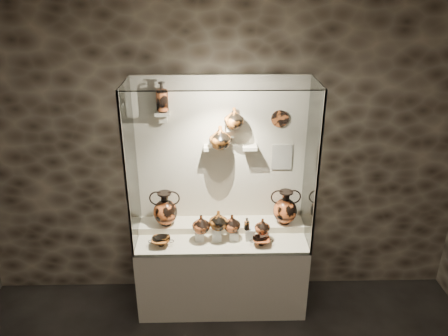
# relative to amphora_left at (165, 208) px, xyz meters

# --- Properties ---
(wall_back) EXTENTS (5.00, 0.02, 3.20)m
(wall_back) POSITION_rel_amphora_left_xyz_m (0.57, 0.18, 0.52)
(wall_back) COLOR #2B231B
(wall_back) RESTS_ON ground
(plinth) EXTENTS (1.70, 0.60, 0.80)m
(plinth) POSITION_rel_amphora_left_xyz_m (0.57, -0.14, -0.68)
(plinth) COLOR beige
(plinth) RESTS_ON floor
(front_tier) EXTENTS (1.68, 0.58, 0.03)m
(front_tier) POSITION_rel_amphora_left_xyz_m (0.57, -0.14, -0.27)
(front_tier) COLOR beige
(front_tier) RESTS_ON plinth
(rear_tier) EXTENTS (1.70, 0.25, 0.10)m
(rear_tier) POSITION_rel_amphora_left_xyz_m (0.57, 0.03, -0.23)
(rear_tier) COLOR beige
(rear_tier) RESTS_ON plinth
(back_panel) EXTENTS (1.70, 0.03, 1.60)m
(back_panel) POSITION_rel_amphora_left_xyz_m (0.57, 0.17, 0.52)
(back_panel) COLOR beige
(back_panel) RESTS_ON plinth
(glass_front) EXTENTS (1.70, 0.01, 1.60)m
(glass_front) POSITION_rel_amphora_left_xyz_m (0.57, -0.44, 0.52)
(glass_front) COLOR white
(glass_front) RESTS_ON plinth
(glass_left) EXTENTS (0.01, 0.60, 1.60)m
(glass_left) POSITION_rel_amphora_left_xyz_m (-0.28, -0.14, 0.52)
(glass_left) COLOR white
(glass_left) RESTS_ON plinth
(glass_right) EXTENTS (0.01, 0.60, 1.60)m
(glass_right) POSITION_rel_amphora_left_xyz_m (1.42, -0.14, 0.52)
(glass_right) COLOR white
(glass_right) RESTS_ON plinth
(glass_top) EXTENTS (1.70, 0.60, 0.01)m
(glass_top) POSITION_rel_amphora_left_xyz_m (0.57, -0.14, 1.31)
(glass_top) COLOR white
(glass_top) RESTS_ON back_panel
(frame_post_left) EXTENTS (0.02, 0.02, 1.60)m
(frame_post_left) POSITION_rel_amphora_left_xyz_m (-0.27, -0.43, 0.52)
(frame_post_left) COLOR gray
(frame_post_left) RESTS_ON plinth
(frame_post_right) EXTENTS (0.02, 0.02, 1.60)m
(frame_post_right) POSITION_rel_amphora_left_xyz_m (1.41, -0.43, 0.52)
(frame_post_right) COLOR gray
(frame_post_right) RESTS_ON plinth
(pedestal_a) EXTENTS (0.09, 0.09, 0.10)m
(pedestal_a) POSITION_rel_amphora_left_xyz_m (0.35, -0.19, -0.20)
(pedestal_a) COLOR silver
(pedestal_a) RESTS_ON front_tier
(pedestal_b) EXTENTS (0.09, 0.09, 0.13)m
(pedestal_b) POSITION_rel_amphora_left_xyz_m (0.52, -0.19, -0.19)
(pedestal_b) COLOR silver
(pedestal_b) RESTS_ON front_tier
(pedestal_c) EXTENTS (0.09, 0.09, 0.09)m
(pedestal_c) POSITION_rel_amphora_left_xyz_m (0.69, -0.19, -0.21)
(pedestal_c) COLOR silver
(pedestal_c) RESTS_ON front_tier
(pedestal_d) EXTENTS (0.09, 0.09, 0.12)m
(pedestal_d) POSITION_rel_amphora_left_xyz_m (0.85, -0.19, -0.19)
(pedestal_d) COLOR silver
(pedestal_d) RESTS_ON front_tier
(pedestal_e) EXTENTS (0.09, 0.09, 0.08)m
(pedestal_e) POSITION_rel_amphora_left_xyz_m (0.99, -0.19, -0.21)
(pedestal_e) COLOR silver
(pedestal_e) RESTS_ON front_tier
(bracket_ul) EXTENTS (0.14, 0.12, 0.04)m
(bracket_ul) POSITION_rel_amphora_left_xyz_m (0.02, 0.10, 0.97)
(bracket_ul) COLOR beige
(bracket_ul) RESTS_ON back_panel
(bracket_ca) EXTENTS (0.14, 0.12, 0.04)m
(bracket_ca) POSITION_rel_amphora_left_xyz_m (0.47, 0.10, 0.62)
(bracket_ca) COLOR beige
(bracket_ca) RESTS_ON back_panel
(bracket_cb) EXTENTS (0.10, 0.12, 0.04)m
(bracket_cb) POSITION_rel_amphora_left_xyz_m (0.67, 0.10, 0.82)
(bracket_cb) COLOR beige
(bracket_cb) RESTS_ON back_panel
(bracket_cc) EXTENTS (0.14, 0.12, 0.04)m
(bracket_cc) POSITION_rel_amphora_left_xyz_m (0.85, 0.10, 0.62)
(bracket_cc) COLOR beige
(bracket_cc) RESTS_ON back_panel
(amphora_left) EXTENTS (0.36, 0.36, 0.37)m
(amphora_left) POSITION_rel_amphora_left_xyz_m (0.00, 0.00, 0.00)
(amphora_left) COLOR #D25C28
(amphora_left) RESTS_ON rear_tier
(amphora_right) EXTENTS (0.36, 0.36, 0.37)m
(amphora_right) POSITION_rel_amphora_left_xyz_m (1.22, 0.00, -0.00)
(amphora_right) COLOR #D25C28
(amphora_right) RESTS_ON rear_tier
(jug_a) EXTENTS (0.22, 0.22, 0.18)m
(jug_a) POSITION_rel_amphora_left_xyz_m (0.37, -0.21, -0.06)
(jug_a) COLOR #D25C28
(jug_a) RESTS_ON pedestal_a
(jug_b) EXTENTS (0.20, 0.20, 0.19)m
(jug_b) POSITION_rel_amphora_left_xyz_m (0.54, -0.20, -0.03)
(jug_b) COLOR #B15D1F
(jug_b) RESTS_ON pedestal_b
(jug_c) EXTENTS (0.22, 0.22, 0.18)m
(jug_c) POSITION_rel_amphora_left_xyz_m (0.67, -0.18, -0.07)
(jug_c) COLOR #D25C28
(jug_c) RESTS_ON pedestal_c
(jug_e) EXTENTS (0.17, 0.17, 0.16)m
(jug_e) POSITION_rel_amphora_left_xyz_m (0.97, -0.21, -0.09)
(jug_e) COLOR #D25C28
(jug_e) RESTS_ON pedestal_e
(lekythos_small) EXTENTS (0.07, 0.07, 0.14)m
(lekythos_small) POSITION_rel_amphora_left_xyz_m (0.81, -0.21, -0.06)
(lekythos_small) COLOR #B15D1F
(lekythos_small) RESTS_ON pedestal_d
(kylix_left) EXTENTS (0.29, 0.27, 0.10)m
(kylix_left) POSITION_rel_amphora_left_xyz_m (-0.02, -0.28, -0.21)
(kylix_left) COLOR #B15D1F
(kylix_left) RESTS_ON front_tier
(kylix_right) EXTENTS (0.27, 0.25, 0.09)m
(kylix_right) POSITION_rel_amphora_left_xyz_m (0.95, -0.29, -0.21)
(kylix_right) COLOR #D25C28
(kylix_right) RESTS_ON front_tier
(lekythos_tall) EXTENTS (0.13, 0.13, 0.31)m
(lekythos_tall) POSITION_rel_amphora_left_xyz_m (0.02, 0.09, 1.14)
(lekythos_tall) COLOR #D25C28
(lekythos_tall) RESTS_ON bracket_ul
(ovoid_vase_a) EXTENTS (0.25, 0.25, 0.22)m
(ovoid_vase_a) POSITION_rel_amphora_left_xyz_m (0.56, 0.04, 0.75)
(ovoid_vase_a) COLOR #B15D1F
(ovoid_vase_a) RESTS_ON bracket_ca
(ovoid_vase_b) EXTENTS (0.24, 0.24, 0.20)m
(ovoid_vase_b) POSITION_rel_amphora_left_xyz_m (0.69, 0.05, 0.93)
(ovoid_vase_b) COLOR #B15D1F
(ovoid_vase_b) RESTS_ON bracket_cb
(wall_plate) EXTENTS (0.17, 0.02, 0.17)m
(wall_plate) POSITION_rel_amphora_left_xyz_m (1.14, 0.15, 0.89)
(wall_plate) COLOR #A44B20
(wall_plate) RESTS_ON back_panel
(info_placard) EXTENTS (0.20, 0.01, 0.27)m
(info_placard) POSITION_rel_amphora_left_xyz_m (1.18, 0.15, 0.49)
(info_placard) COLOR beige
(info_placard) RESTS_ON back_panel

